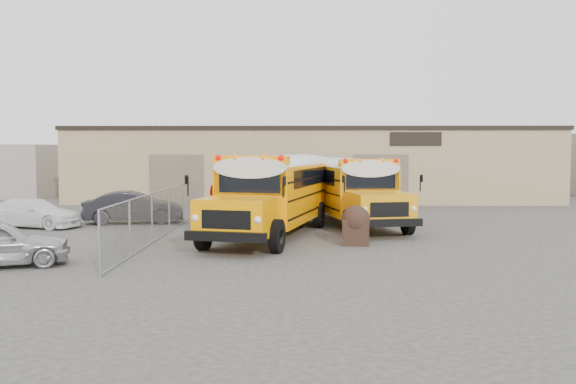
{
  "coord_description": "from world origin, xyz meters",
  "views": [
    {
      "loc": [
        -0.75,
        -22.54,
        3.42
      ],
      "look_at": [
        -1.23,
        3.43,
        1.6
      ],
      "focal_mm": 40.0,
      "sensor_mm": 36.0,
      "label": 1
    }
  ],
  "objects_px": {
    "school_bus_right": "(316,178)",
    "car_white": "(33,213)",
    "tarp_bundle": "(356,225)",
    "school_bus_left": "(311,179)",
    "car_dark": "(133,207)"
  },
  "relations": [
    {
      "from": "school_bus_left",
      "to": "car_dark",
      "type": "height_order",
      "value": "school_bus_left"
    },
    {
      "from": "school_bus_left",
      "to": "tarp_bundle",
      "type": "height_order",
      "value": "school_bus_left"
    },
    {
      "from": "school_bus_left",
      "to": "school_bus_right",
      "type": "xyz_separation_m",
      "value": [
        0.31,
        3.37,
        -0.11
      ]
    },
    {
      "from": "tarp_bundle",
      "to": "car_dark",
      "type": "xyz_separation_m",
      "value": [
        -9.44,
        6.2,
        0.01
      ]
    },
    {
      "from": "school_bus_left",
      "to": "car_white",
      "type": "relative_size",
      "value": 2.63
    },
    {
      "from": "school_bus_right",
      "to": "car_dark",
      "type": "height_order",
      "value": "school_bus_right"
    },
    {
      "from": "tarp_bundle",
      "to": "car_white",
      "type": "bearing_deg",
      "value": 160.67
    },
    {
      "from": "car_white",
      "to": "car_dark",
      "type": "xyz_separation_m",
      "value": [
        3.9,
        1.52,
        0.11
      ]
    },
    {
      "from": "school_bus_left",
      "to": "tarp_bundle",
      "type": "xyz_separation_m",
      "value": [
        1.39,
        -9.18,
        -1.12
      ]
    },
    {
      "from": "car_white",
      "to": "school_bus_left",
      "type": "bearing_deg",
      "value": -54.88
    },
    {
      "from": "school_bus_right",
      "to": "tarp_bundle",
      "type": "xyz_separation_m",
      "value": [
        1.08,
        -12.55,
        -1.02
      ]
    },
    {
      "from": "school_bus_left",
      "to": "car_white",
      "type": "height_order",
      "value": "school_bus_left"
    },
    {
      "from": "school_bus_right",
      "to": "car_white",
      "type": "relative_size",
      "value": 2.48
    },
    {
      "from": "school_bus_left",
      "to": "car_white",
      "type": "distance_m",
      "value": 12.83
    },
    {
      "from": "school_bus_right",
      "to": "car_white",
      "type": "bearing_deg",
      "value": -147.31
    }
  ]
}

